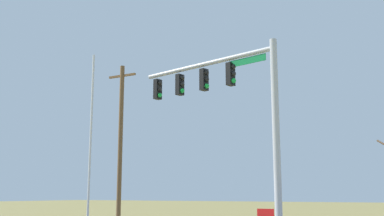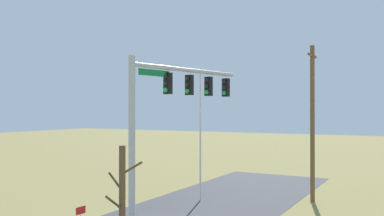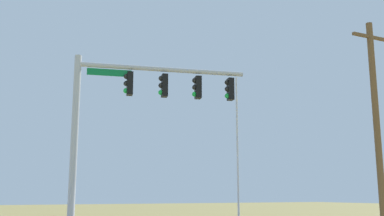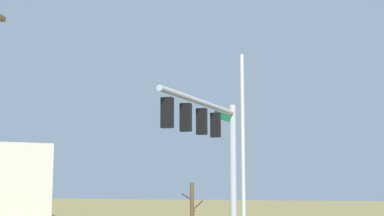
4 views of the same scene
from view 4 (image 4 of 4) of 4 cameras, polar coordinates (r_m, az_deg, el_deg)
The scene contains 3 objects.
signal_mast at distance 19.94m, azimuth 2.56°, elevation -4.95°, with size 6.98×1.77×7.64m.
flagpole at distance 13.80m, azimuth 5.72°, elevation -10.29°, with size 0.10×0.10×7.90m, color silver.
distant_building at distance 56.49m, azimuth -20.21°, elevation -7.80°, with size 11.72×6.84×7.72m, color beige.
Camera 4 is at (-19.79, -2.32, 4.64)m, focal length 48.32 mm.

